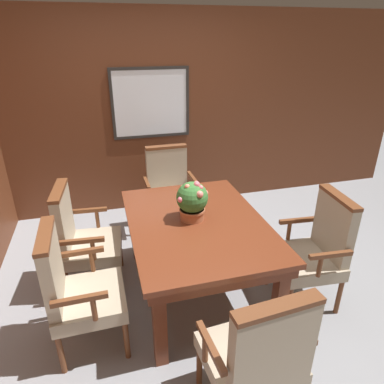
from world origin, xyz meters
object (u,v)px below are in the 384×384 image
object	(u,v)px
chair_left_near	(76,288)
chair_head_near	(257,355)
chair_left_far	(82,237)
chair_right_near	(316,248)
dining_table	(197,231)
chair_head_far	(169,188)
potted_plant	(192,200)

from	to	relation	value
chair_left_near	chair_head_near	distance (m)	1.31
chair_left_far	chair_head_near	world-z (taller)	same
chair_right_near	dining_table	bearing A→B (deg)	-105.91
chair_left_near	chair_right_near	size ratio (longest dim) A/B	1.00
chair_left_far	chair_head_near	size ratio (longest dim) A/B	1.00
dining_table	chair_head_far	distance (m)	1.18
chair_left_far	potted_plant	size ratio (longest dim) A/B	2.86
dining_table	potted_plant	world-z (taller)	potted_plant
chair_head_near	chair_right_near	xyz separation A→B (m)	(0.93, 0.84, 0.00)
dining_table	chair_left_far	size ratio (longest dim) A/B	1.55
chair_left_near	chair_left_far	bearing A→B (deg)	-3.20
chair_head_near	potted_plant	distance (m)	1.30
chair_left_far	chair_right_near	size ratio (longest dim) A/B	1.00
chair_left_far	chair_head_far	distance (m)	1.27
dining_table	chair_left_near	bearing A→B (deg)	-160.91
potted_plant	chair_right_near	bearing A→B (deg)	-22.57
dining_table	chair_left_far	bearing A→B (deg)	159.93
chair_right_near	chair_left_far	bearing A→B (deg)	-105.67
chair_left_near	chair_right_near	distance (m)	1.93
chair_left_far	potted_plant	bearing A→B (deg)	-103.07
dining_table	chair_left_near	distance (m)	1.05
chair_left_near	chair_head_far	size ratio (longest dim) A/B	1.00
chair_left_far	chair_left_near	bearing A→B (deg)	-177.69
dining_table	potted_plant	xyz separation A→B (m)	(-0.02, 0.05, 0.27)
chair_head_far	chair_right_near	bearing A→B (deg)	-59.00
chair_left_near	chair_right_near	bearing A→B (deg)	-91.02
potted_plant	chair_head_near	bearing A→B (deg)	-88.39
chair_head_far	chair_left_near	bearing A→B (deg)	-123.67
dining_table	chair_head_near	distance (m)	1.20
chair_right_near	chair_head_far	xyz separation A→B (m)	(-0.93, 1.53, 0.00)
chair_head_near	chair_head_far	world-z (taller)	same
dining_table	chair_left_far	world-z (taller)	chair_left_far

